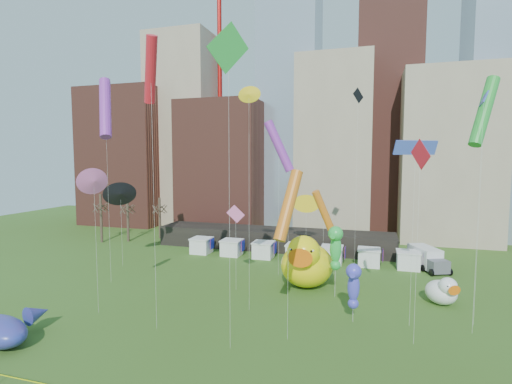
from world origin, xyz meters
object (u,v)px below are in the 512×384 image
(small_duck, at_px, (443,291))
(box_truck, at_px, (427,258))
(seahorse_green, at_px, (336,244))
(whale_inflatable, at_px, (1,330))
(big_duck, at_px, (306,262))
(seahorse_purple, at_px, (354,282))

(small_duck, height_order, box_truck, small_duck)
(seahorse_green, relative_size, whale_inflatable, 1.00)
(big_duck, xyz_separation_m, seahorse_purple, (5.58, -8.18, 0.77))
(seahorse_green, relative_size, seahorse_purple, 1.42)
(seahorse_green, height_order, seahorse_purple, seahorse_green)
(whale_inflatable, bearing_deg, small_duck, 41.78)
(big_duck, bearing_deg, seahorse_purple, -55.05)
(seahorse_purple, height_order, whale_inflatable, seahorse_purple)
(seahorse_green, xyz_separation_m, seahorse_purple, (2.13, -5.92, -2.02))
(big_duck, relative_size, small_duck, 1.87)
(seahorse_green, xyz_separation_m, whale_inflatable, (-24.31, -18.17, -4.48))
(small_duck, relative_size, box_truck, 0.62)
(seahorse_green, xyz_separation_m, box_truck, (10.80, 14.29, -4.25))
(big_duck, height_order, seahorse_purple, big_duck)
(big_duck, relative_size, box_truck, 1.17)
(box_truck, bearing_deg, big_duck, -163.01)
(small_duck, xyz_separation_m, box_truck, (0.24, 13.34, 0.04))
(big_duck, relative_size, seahorse_purple, 1.52)
(small_duck, xyz_separation_m, seahorse_green, (-10.56, -0.95, 4.29))
(big_duck, height_order, box_truck, big_duck)
(seahorse_purple, bearing_deg, whale_inflatable, -151.27)
(seahorse_green, bearing_deg, whale_inflatable, -134.11)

